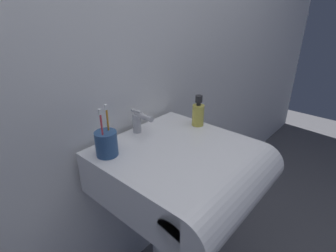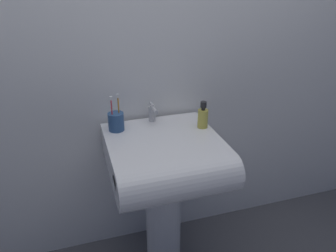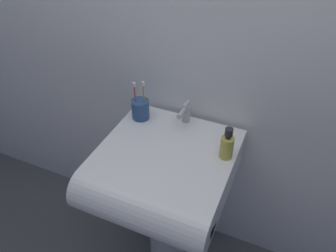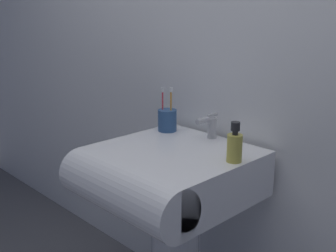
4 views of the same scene
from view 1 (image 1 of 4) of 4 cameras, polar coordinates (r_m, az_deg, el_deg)
name	(u,v)px [view 1 (image 1 of 4)]	position (r m, az deg, el deg)	size (l,w,h in m)	color
wall_back	(118,45)	(1.12, -10.81, 16.90)	(5.00, 0.05, 2.40)	white
sink_pedestal	(173,240)	(1.36, 1.12, -23.61)	(0.20, 0.20, 0.66)	white
sink_basin	(187,173)	(1.05, 4.13, -10.14)	(0.56, 0.60, 0.18)	white
faucet	(138,121)	(1.13, -6.55, 1.05)	(0.04, 0.12, 0.10)	#B7B7BC
toothbrush_cup	(106,143)	(0.99, -13.26, -3.66)	(0.08, 0.08, 0.19)	#2D5184
soap_bottle	(198,113)	(1.21, 6.57, 2.73)	(0.05, 0.05, 0.14)	gold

